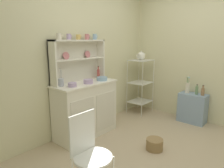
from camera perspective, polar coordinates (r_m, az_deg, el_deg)
ground_plane at (r=2.89m, az=16.04°, el=-19.76°), size 3.84×3.84×0.00m
wall_back at (r=3.45m, az=-8.00°, el=7.83°), size 3.84×0.05×2.50m
wall_right at (r=4.02m, az=27.09°, el=7.22°), size 0.05×3.84×2.50m
hutch_cabinet at (r=3.29m, az=-7.31°, el=-6.77°), size 1.04×0.45×0.86m
hutch_shelf_unit at (r=3.25m, az=-9.63°, el=7.34°), size 0.97×0.18×0.65m
bakers_rack at (r=4.26m, az=7.89°, el=0.85°), size 0.44×0.39×1.11m
side_shelf_blue at (r=4.10m, az=21.46°, el=-6.23°), size 0.28×0.48×0.54m
wire_chair at (r=2.01m, az=-6.54°, el=-17.41°), size 0.36×0.36×0.85m
floor_basket at (r=3.04m, az=11.73°, el=-16.10°), size 0.23×0.23×0.16m
cup_cream_0 at (r=3.00m, az=-14.57°, el=12.70°), size 0.09×0.07×0.09m
cup_lilac_1 at (r=3.10m, az=-11.92°, el=12.75°), size 0.08×0.06×0.08m
cup_gold_2 at (r=3.21m, az=-9.34°, el=12.77°), size 0.08×0.07×0.08m
cup_rose_3 at (r=3.33m, az=-6.95°, el=12.90°), size 0.08×0.07×0.09m
cup_sky_4 at (r=3.44m, az=-4.81°, el=12.95°), size 0.08×0.07×0.09m
bowl_mixing_large at (r=2.93m, az=-10.98°, el=-0.19°), size 0.12×0.12×0.06m
bowl_floral_medium at (r=3.12m, az=-6.64°, el=0.73°), size 0.14×0.14×0.06m
bowl_cream_small at (r=3.33m, az=-2.81°, el=1.50°), size 0.17×0.17×0.06m
jam_bottle at (r=3.49m, az=-3.80°, el=2.92°), size 0.05×0.05×0.21m
utensil_jar at (r=3.00m, az=-14.01°, el=0.51°), size 0.08×0.08×0.25m
porcelain_teapot at (r=4.19m, az=8.08°, el=7.75°), size 0.25×0.16×0.18m
flower_vase at (r=4.04m, az=20.27°, el=-0.80°), size 0.08×0.08×0.32m
oil_bottle at (r=3.99m, az=22.49°, el=-1.61°), size 0.05×0.05×0.19m
vinegar_bottle at (r=3.97m, az=23.93°, el=-1.91°), size 0.06×0.06×0.19m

